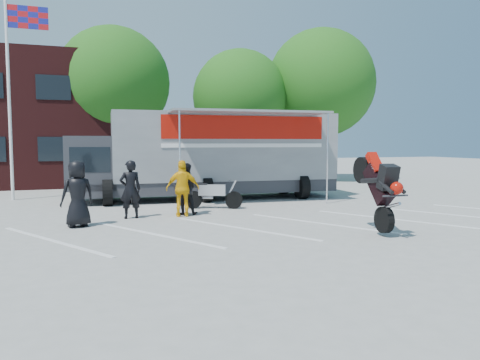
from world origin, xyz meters
TOP-DOWN VIEW (x-y plane):
  - ground at (0.00, 0.00)m, footprint 100.00×100.00m
  - parking_bay_lines at (0.00, 1.00)m, footprint 18.09×13.33m
  - flagpole at (-6.24, 10.00)m, footprint 1.61×0.12m
  - tree_left at (-2.00, 16.00)m, footprint 6.12×6.12m
  - tree_mid at (5.00, 15.00)m, footprint 5.44×5.44m
  - tree_right at (10.00, 14.50)m, footprint 6.46×6.46m
  - transporter_truck at (1.30, 7.76)m, footprint 11.34×5.93m
  - parked_motorcycle at (0.50, 4.95)m, footprint 2.20×1.43m
  - stunt_bike_rider at (3.20, -0.37)m, footprint 0.96×1.92m
  - spectator_leather_a at (-4.02, 2.74)m, footprint 1.04×0.83m
  - spectator_leather_b at (-2.49, 3.75)m, footprint 0.68×0.47m
  - spectator_leather_c at (-0.73, 3.98)m, footprint 0.97×0.85m
  - spectator_hivis at (-0.89, 3.58)m, footprint 1.10×0.61m

SIDE VIEW (x-z plane):
  - ground at x=0.00m, z-range 0.00..0.00m
  - transporter_truck at x=1.30m, z-range -1.76..1.76m
  - parked_motorcycle at x=0.50m, z-range -0.55..0.55m
  - stunt_bike_rider at x=3.20m, z-range -1.11..1.11m
  - parking_bay_lines at x=0.00m, z-range 0.00..0.01m
  - spectator_leather_c at x=-0.73m, z-range 0.00..1.67m
  - spectator_hivis at x=-0.89m, z-range 0.00..1.77m
  - spectator_leather_b at x=-2.49m, z-range 0.00..1.79m
  - spectator_leather_a at x=-4.02m, z-range 0.00..1.84m
  - tree_mid at x=5.00m, z-range 1.10..8.78m
  - flagpole at x=-6.24m, z-range 1.05..9.05m
  - tree_left at x=-2.00m, z-range 1.25..9.89m
  - tree_right at x=10.00m, z-range 1.32..10.44m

